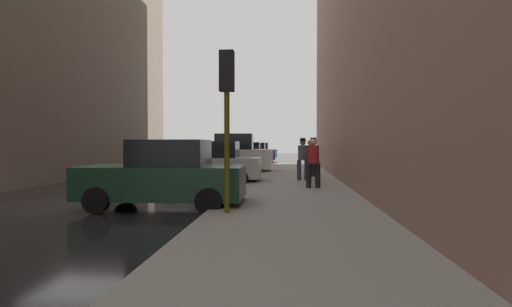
# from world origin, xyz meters

# --- Properties ---
(ground_plane) EXTENTS (120.00, 120.00, 0.00)m
(ground_plane) POSITION_xyz_m (0.00, 0.00, 0.00)
(ground_plane) COLOR black
(sidewalk) EXTENTS (4.00, 40.00, 0.15)m
(sidewalk) POSITION_xyz_m (6.00, 0.00, 0.07)
(sidewalk) COLOR gray
(sidewalk) RESTS_ON ground_plane
(parked_dark_green_sedan) EXTENTS (4.24, 2.13, 1.79)m
(parked_dark_green_sedan) POSITION_xyz_m (2.65, -0.65, 0.85)
(parked_dark_green_sedan) COLOR #193828
(parked_dark_green_sedan) RESTS_ON ground_plane
(parked_silver_sedan) EXTENTS (4.22, 2.10, 1.79)m
(parked_silver_sedan) POSITION_xyz_m (2.65, 5.66, 0.85)
(parked_silver_sedan) COLOR #B7BABF
(parked_silver_sedan) RESTS_ON ground_plane
(parked_white_van) EXTENTS (4.65, 2.17, 2.25)m
(parked_white_van) POSITION_xyz_m (2.65, 11.68, 1.03)
(parked_white_van) COLOR silver
(parked_white_van) RESTS_ON ground_plane
(parked_red_hatchback) EXTENTS (4.24, 2.13, 1.79)m
(parked_red_hatchback) POSITION_xyz_m (2.65, 18.46, 0.85)
(parked_red_hatchback) COLOR #B2191E
(parked_red_hatchback) RESTS_ON ground_plane
(parked_blue_sedan) EXTENTS (4.21, 2.08, 1.79)m
(parked_blue_sedan) POSITION_xyz_m (2.65, 24.99, 0.85)
(parked_blue_sedan) COLOR navy
(parked_blue_sedan) RESTS_ON ground_plane
(parked_gray_coupe) EXTENTS (4.22, 2.10, 1.79)m
(parked_gray_coupe) POSITION_xyz_m (2.65, 30.54, 0.85)
(parked_gray_coupe) COLOR slate
(parked_gray_coupe) RESTS_ON ground_plane
(fire_hydrant) EXTENTS (0.42, 0.22, 0.70)m
(fire_hydrant) POSITION_xyz_m (4.45, 5.54, 0.50)
(fire_hydrant) COLOR red
(fire_hydrant) RESTS_ON sidewalk
(traffic_light) EXTENTS (0.32, 0.32, 3.60)m
(traffic_light) POSITION_xyz_m (4.50, -2.00, 2.76)
(traffic_light) COLOR #514C0F
(traffic_light) RESTS_ON sidewalk
(pedestrian_in_red_jacket) EXTENTS (0.52, 0.44, 1.71)m
(pedestrian_in_red_jacket) POSITION_xyz_m (6.73, 3.18, 1.10)
(pedestrian_in_red_jacket) COLOR black
(pedestrian_in_red_jacket) RESTS_ON sidewalk
(pedestrian_with_beanie) EXTENTS (0.53, 0.49, 1.78)m
(pedestrian_with_beanie) POSITION_xyz_m (6.47, 6.02, 1.14)
(pedestrian_with_beanie) COLOR #333338
(pedestrian_with_beanie) RESTS_ON sidewalk
(pedestrian_in_tan_coat) EXTENTS (0.53, 0.48, 1.71)m
(pedestrian_in_tan_coat) POSITION_xyz_m (6.88, 8.01, 1.10)
(pedestrian_in_tan_coat) COLOR black
(pedestrian_in_tan_coat) RESTS_ON sidewalk
(pedestrian_with_fedora) EXTENTS (0.53, 0.48, 1.78)m
(pedestrian_with_fedora) POSITION_xyz_m (6.85, 5.09, 1.14)
(pedestrian_with_fedora) COLOR black
(pedestrian_with_fedora) RESTS_ON sidewalk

